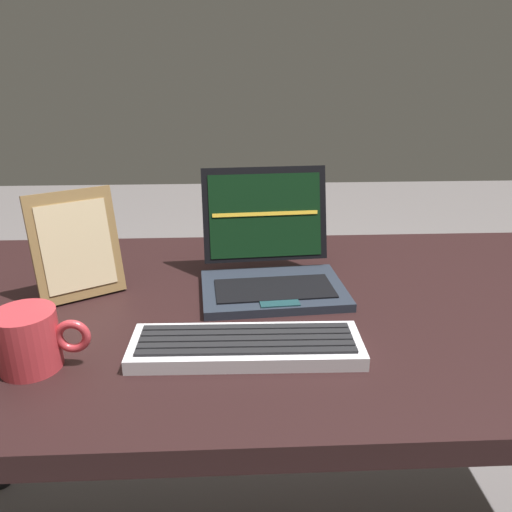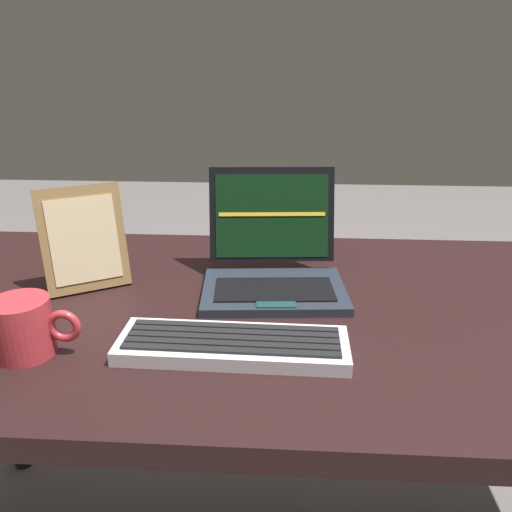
{
  "view_description": "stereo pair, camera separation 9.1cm",
  "coord_description": "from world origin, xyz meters",
  "px_view_note": "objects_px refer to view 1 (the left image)",
  "views": [
    {
      "loc": [
        -0.12,
        -0.82,
        1.13
      ],
      "look_at": [
        -0.08,
        0.02,
        0.8
      ],
      "focal_mm": 35.33,
      "sensor_mm": 36.0,
      "label": 1
    },
    {
      "loc": [
        -0.03,
        -0.82,
        1.13
      ],
      "look_at": [
        -0.08,
        0.02,
        0.8
      ],
      "focal_mm": 35.33,
      "sensor_mm": 36.0,
      "label": 2
    }
  ],
  "objects_px": {
    "laptop_front": "(271,265)",
    "photo_frame": "(76,246)",
    "coffee_mug": "(30,340)",
    "external_keyboard": "(246,346)"
  },
  "relations": [
    {
      "from": "laptop_front",
      "to": "photo_frame",
      "type": "xyz_separation_m",
      "value": [
        -0.36,
        -0.03,
        0.05
      ]
    },
    {
      "from": "laptop_front",
      "to": "coffee_mug",
      "type": "bearing_deg",
      "value": -144.13
    },
    {
      "from": "photo_frame",
      "to": "coffee_mug",
      "type": "bearing_deg",
      "value": -91.37
    },
    {
      "from": "laptop_front",
      "to": "external_keyboard",
      "type": "xyz_separation_m",
      "value": [
        -0.05,
        -0.24,
        -0.03
      ]
    },
    {
      "from": "laptop_front",
      "to": "photo_frame",
      "type": "relative_size",
      "value": 1.4
    },
    {
      "from": "laptop_front",
      "to": "coffee_mug",
      "type": "height_order",
      "value": "laptop_front"
    },
    {
      "from": "laptop_front",
      "to": "coffee_mug",
      "type": "distance_m",
      "value": 0.45
    },
    {
      "from": "external_keyboard",
      "to": "photo_frame",
      "type": "relative_size",
      "value": 1.76
    },
    {
      "from": "laptop_front",
      "to": "external_keyboard",
      "type": "distance_m",
      "value": 0.25
    },
    {
      "from": "laptop_front",
      "to": "external_keyboard",
      "type": "bearing_deg",
      "value": -102.75
    }
  ]
}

